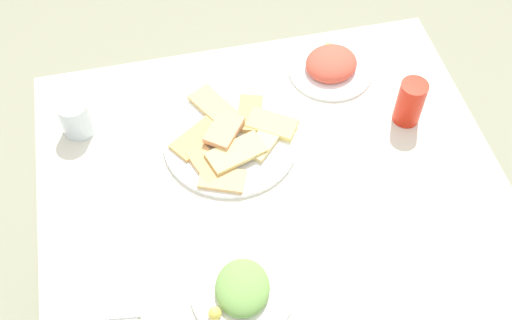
{
  "coord_description": "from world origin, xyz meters",
  "views": [
    {
      "loc": [
        0.21,
        0.76,
        1.94
      ],
      "look_at": [
        0.03,
        -0.06,
        0.77
      ],
      "focal_mm": 43.71,
      "sensor_mm": 36.0,
      "label": 1
    }
  ],
  "objects_px": {
    "salad_plate_greens": "(242,289)",
    "salad_plate_rice": "(331,65)",
    "fork": "(100,315)",
    "soda_can": "(410,102)",
    "dining_table": "(273,203)",
    "pide_platter": "(232,139)",
    "drinking_glass": "(76,117)"
  },
  "relations": [
    {
      "from": "salad_plate_greens",
      "to": "drinking_glass",
      "type": "xyz_separation_m",
      "value": [
        0.3,
        -0.51,
        0.03
      ]
    },
    {
      "from": "pide_platter",
      "to": "drinking_glass",
      "type": "height_order",
      "value": "drinking_glass"
    },
    {
      "from": "soda_can",
      "to": "fork",
      "type": "xyz_separation_m",
      "value": [
        0.78,
        0.35,
        -0.06
      ]
    },
    {
      "from": "salad_plate_greens",
      "to": "drinking_glass",
      "type": "relative_size",
      "value": 2.26
    },
    {
      "from": "pide_platter",
      "to": "soda_can",
      "type": "distance_m",
      "value": 0.44
    },
    {
      "from": "salad_plate_rice",
      "to": "soda_can",
      "type": "relative_size",
      "value": 1.83
    },
    {
      "from": "pide_platter",
      "to": "salad_plate_rice",
      "type": "height_order",
      "value": "salad_plate_rice"
    },
    {
      "from": "pide_platter",
      "to": "fork",
      "type": "bearing_deg",
      "value": 47.47
    },
    {
      "from": "pide_platter",
      "to": "salad_plate_greens",
      "type": "relative_size",
      "value": 1.6
    },
    {
      "from": "salad_plate_greens",
      "to": "fork",
      "type": "relative_size",
      "value": 1.32
    },
    {
      "from": "dining_table",
      "to": "salad_plate_rice",
      "type": "height_order",
      "value": "salad_plate_rice"
    },
    {
      "from": "pide_platter",
      "to": "salad_plate_rice",
      "type": "relative_size",
      "value": 1.54
    },
    {
      "from": "pide_platter",
      "to": "soda_can",
      "type": "bearing_deg",
      "value": 177.05
    },
    {
      "from": "dining_table",
      "to": "pide_platter",
      "type": "xyz_separation_m",
      "value": [
        0.07,
        -0.14,
        0.09
      ]
    },
    {
      "from": "dining_table",
      "to": "soda_can",
      "type": "xyz_separation_m",
      "value": [
        -0.37,
        -0.12,
        0.14
      ]
    },
    {
      "from": "salad_plate_greens",
      "to": "fork",
      "type": "height_order",
      "value": "salad_plate_greens"
    },
    {
      "from": "soda_can",
      "to": "dining_table",
      "type": "bearing_deg",
      "value": 18.26
    },
    {
      "from": "salad_plate_rice",
      "to": "soda_can",
      "type": "bearing_deg",
      "value": 124.11
    },
    {
      "from": "pide_platter",
      "to": "soda_can",
      "type": "relative_size",
      "value": 2.81
    },
    {
      "from": "dining_table",
      "to": "pide_platter",
      "type": "distance_m",
      "value": 0.18
    },
    {
      "from": "drinking_glass",
      "to": "fork",
      "type": "xyz_separation_m",
      "value": [
        -0.01,
        0.49,
        -0.04
      ]
    },
    {
      "from": "dining_table",
      "to": "salad_plate_greens",
      "type": "bearing_deg",
      "value": 62.86
    },
    {
      "from": "salad_plate_greens",
      "to": "salad_plate_rice",
      "type": "distance_m",
      "value": 0.67
    },
    {
      "from": "fork",
      "to": "dining_table",
      "type": "bearing_deg",
      "value": -143.06
    },
    {
      "from": "salad_plate_rice",
      "to": "drinking_glass",
      "type": "xyz_separation_m",
      "value": [
        0.66,
        0.06,
        0.03
      ]
    },
    {
      "from": "salad_plate_greens",
      "to": "fork",
      "type": "xyz_separation_m",
      "value": [
        0.29,
        -0.01,
        -0.01
      ]
    },
    {
      "from": "dining_table",
      "to": "fork",
      "type": "xyz_separation_m",
      "value": [
        0.41,
        0.23,
        0.09
      ]
    },
    {
      "from": "salad_plate_greens",
      "to": "soda_can",
      "type": "relative_size",
      "value": 1.76
    },
    {
      "from": "pide_platter",
      "to": "drinking_glass",
      "type": "relative_size",
      "value": 3.62
    },
    {
      "from": "dining_table",
      "to": "salad_plate_greens",
      "type": "relative_size",
      "value": 4.98
    },
    {
      "from": "dining_table",
      "to": "soda_can",
      "type": "relative_size",
      "value": 8.75
    },
    {
      "from": "pide_platter",
      "to": "salad_plate_greens",
      "type": "xyz_separation_m",
      "value": [
        0.06,
        0.39,
        0.0
      ]
    }
  ]
}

